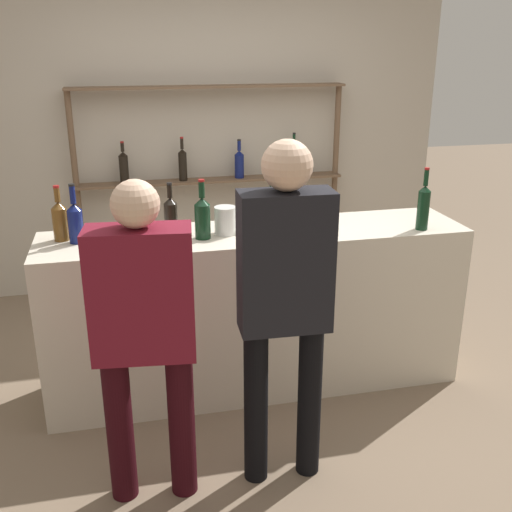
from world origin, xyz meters
The scene contains 14 objects.
ground_plane centered at (0.00, 0.00, 0.00)m, with size 16.00×16.00×0.00m, color #7A6651.
bar_counter centered at (0.00, 0.00, 0.51)m, with size 2.53×0.56×1.02m, color beige.
back_wall centered at (0.00, 1.88, 1.40)m, with size 4.13×0.12×2.80m, color #B2A899.
back_shelf centered at (-0.01, 1.70, 1.17)m, with size 2.28×0.18×1.74m.
counter_bottle_0 centered at (-0.32, -0.05, 1.15)m, with size 0.09×0.09×0.34m.
counter_bottle_1 centered at (0.98, -0.17, 1.17)m, with size 0.07×0.07×0.37m.
counter_bottle_2 centered at (0.13, 0.12, 1.14)m, with size 0.08×0.08×0.31m.
counter_bottle_3 centered at (-1.02, 0.03, 1.15)m, with size 0.08×0.08×0.33m.
counter_bottle_4 centered at (-0.49, 0.03, 1.14)m, with size 0.08×0.08×0.31m.
counter_bottle_5 centered at (-1.11, 0.09, 1.14)m, with size 0.08×0.08×0.32m.
wine_glass centered at (0.34, -0.12, 1.13)m, with size 0.08×0.08×0.14m.
cork_jar centered at (-0.18, 0.00, 1.10)m, with size 0.13×0.13×0.16m.
customer_left centered at (-0.71, -0.86, 0.91)m, with size 0.47×0.25×1.56m.
customer_center centered at (-0.06, -0.87, 1.01)m, with size 0.43×0.22×1.70m.
Camera 1 is at (-0.75, -3.29, 2.09)m, focal length 42.00 mm.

